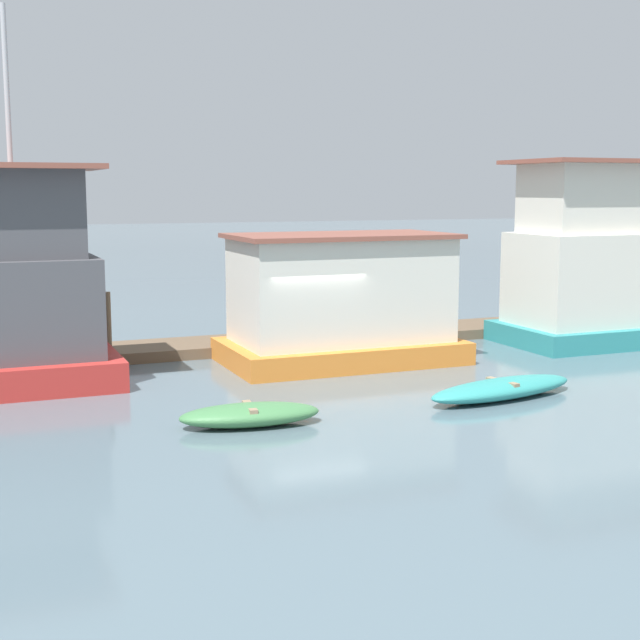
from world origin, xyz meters
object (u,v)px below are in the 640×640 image
object	(u,v)px
houseboat_teal	(595,262)
dinghy_teal	(502,389)
mooring_post_near_left	(443,311)
mooring_post_centre	(108,330)
dinghy_green	(250,415)
houseboat_orange	(341,301)

from	to	relation	value
houseboat_teal	dinghy_teal	distance (m)	8.69
houseboat_teal	dinghy_teal	bearing A→B (deg)	-142.01
mooring_post_near_left	mooring_post_centre	distance (m)	9.90
mooring_post_near_left	houseboat_teal	bearing A→B (deg)	-19.54
houseboat_teal	dinghy_green	size ratio (longest dim) A/B	1.88
dinghy_teal	mooring_post_centre	bearing A→B (deg)	138.45
houseboat_teal	mooring_post_centre	world-z (taller)	houseboat_teal
houseboat_teal	mooring_post_near_left	xyz separation A→B (m)	(-4.27, 1.51, -1.44)
houseboat_teal	dinghy_green	xyz separation A→B (m)	(-12.51, -5.28, -2.22)
dinghy_green	mooring_post_near_left	bearing A→B (deg)	39.49
dinghy_green	mooring_post_centre	distance (m)	7.03
dinghy_teal	mooring_post_centre	size ratio (longest dim) A/B	2.06
mooring_post_near_left	dinghy_green	bearing A→B (deg)	-140.51
houseboat_orange	houseboat_teal	distance (m)	8.29
dinghy_teal	mooring_post_near_left	size ratio (longest dim) A/B	2.06
houseboat_teal	dinghy_green	bearing A→B (deg)	-157.13
houseboat_teal	dinghy_green	distance (m)	13.76
dinghy_teal	houseboat_teal	bearing A→B (deg)	37.99
houseboat_orange	houseboat_teal	bearing A→B (deg)	-0.44
houseboat_orange	mooring_post_centre	xyz separation A→B (m)	(-5.92, 1.45, -0.64)
houseboat_teal	mooring_post_centre	bearing A→B (deg)	173.90
dinghy_teal	mooring_post_centre	world-z (taller)	mooring_post_centre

